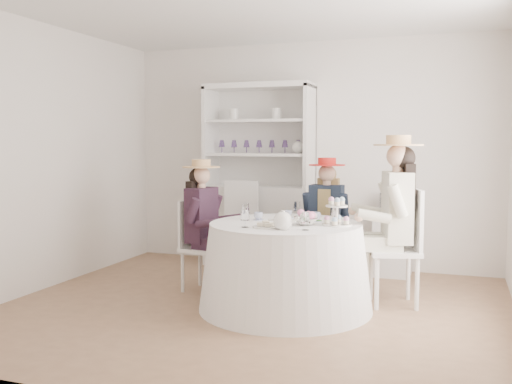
% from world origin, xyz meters
% --- Properties ---
extents(ground, '(4.50, 4.50, 0.00)m').
position_xyz_m(ground, '(0.00, 0.00, 0.00)').
color(ground, brown).
rests_on(ground, ground).
extents(ceiling, '(4.50, 4.50, 0.00)m').
position_xyz_m(ceiling, '(0.00, 0.00, 2.70)').
color(ceiling, white).
rests_on(ceiling, wall_back).
extents(wall_back, '(4.50, 0.00, 4.50)m').
position_xyz_m(wall_back, '(0.00, 2.00, 1.35)').
color(wall_back, silver).
rests_on(wall_back, ground).
extents(wall_front, '(4.50, 0.00, 4.50)m').
position_xyz_m(wall_front, '(0.00, -2.00, 1.35)').
color(wall_front, silver).
rests_on(wall_front, ground).
extents(wall_left, '(0.00, 4.50, 4.50)m').
position_xyz_m(wall_left, '(-2.25, 0.00, 1.35)').
color(wall_left, silver).
rests_on(wall_left, ground).
extents(tea_table, '(1.56, 1.56, 0.78)m').
position_xyz_m(tea_table, '(0.28, 0.10, 0.39)').
color(tea_table, white).
rests_on(tea_table, ground).
extents(hutch, '(1.46, 0.90, 2.20)m').
position_xyz_m(hutch, '(-0.54, 1.77, 0.78)').
color(hutch, silver).
rests_on(hutch, ground).
extents(side_table, '(0.41, 0.41, 0.63)m').
position_xyz_m(side_table, '(1.05, 1.75, 0.32)').
color(side_table, silver).
rests_on(side_table, ground).
extents(hatbox, '(0.39, 0.39, 0.30)m').
position_xyz_m(hatbox, '(1.05, 1.75, 0.78)').
color(hatbox, black).
rests_on(hatbox, side_table).
extents(guest_left, '(0.52, 0.50, 1.33)m').
position_xyz_m(guest_left, '(-0.67, 0.42, 0.75)').
color(guest_left, silver).
rests_on(guest_left, ground).
extents(guest_mid, '(0.48, 0.51, 1.34)m').
position_xyz_m(guest_mid, '(0.43, 1.09, 0.76)').
color(guest_mid, silver).
rests_on(guest_mid, ground).
extents(guest_right, '(0.64, 0.59, 1.56)m').
position_xyz_m(guest_right, '(1.18, 0.54, 0.88)').
color(guest_right, silver).
rests_on(guest_right, ground).
extents(spare_chair, '(0.45, 0.45, 1.06)m').
position_xyz_m(spare_chair, '(-0.64, 1.50, 0.57)').
color(spare_chair, silver).
rests_on(spare_chair, ground).
extents(teacup_a, '(0.08, 0.08, 0.07)m').
position_xyz_m(teacup_a, '(-0.01, 0.18, 0.81)').
color(teacup_a, white).
rests_on(teacup_a, tea_table).
extents(teacup_b, '(0.08, 0.08, 0.07)m').
position_xyz_m(teacup_b, '(0.22, 0.39, 0.81)').
color(teacup_b, white).
rests_on(teacup_b, tea_table).
extents(teacup_c, '(0.11, 0.11, 0.08)m').
position_xyz_m(teacup_c, '(0.51, 0.29, 0.82)').
color(teacup_c, white).
rests_on(teacup_c, tea_table).
extents(flower_bowl, '(0.26, 0.26, 0.05)m').
position_xyz_m(flower_bowl, '(0.48, 0.04, 0.81)').
color(flower_bowl, white).
rests_on(flower_bowl, tea_table).
extents(flower_arrangement, '(0.17, 0.17, 0.06)m').
position_xyz_m(flower_arrangement, '(0.50, 0.02, 0.86)').
color(flower_arrangement, pink).
rests_on(flower_arrangement, tea_table).
extents(table_teapot, '(0.22, 0.16, 0.17)m').
position_xyz_m(table_teapot, '(0.37, -0.29, 0.85)').
color(table_teapot, white).
rests_on(table_teapot, tea_table).
extents(sandwich_plate, '(0.24, 0.24, 0.05)m').
position_xyz_m(sandwich_plate, '(0.21, -0.22, 0.79)').
color(sandwich_plate, white).
rests_on(sandwich_plate, tea_table).
extents(cupcake_stand, '(0.25, 0.25, 0.24)m').
position_xyz_m(cupcake_stand, '(0.74, 0.10, 0.87)').
color(cupcake_stand, white).
rests_on(cupcake_stand, tea_table).
extents(stemware_set, '(0.92, 0.89, 0.15)m').
position_xyz_m(stemware_set, '(0.28, 0.10, 0.86)').
color(stemware_set, white).
rests_on(stemware_set, tea_table).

